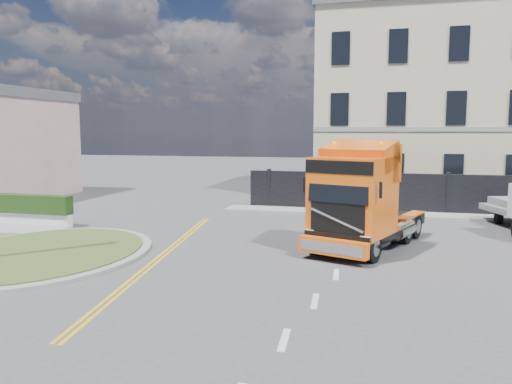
# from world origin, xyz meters

# --- Properties ---
(ground) EXTENTS (120.00, 120.00, 0.00)m
(ground) POSITION_xyz_m (0.00, 0.00, 0.00)
(ground) COLOR #424244
(ground) RESTS_ON ground
(traffic_island) EXTENTS (6.80, 6.80, 0.17)m
(traffic_island) POSITION_xyz_m (-7.00, -3.00, 0.08)
(traffic_island) COLOR gray
(traffic_island) RESTS_ON ground
(hoarding_fence) EXTENTS (18.80, 0.25, 2.00)m
(hoarding_fence) POSITION_xyz_m (6.55, 9.00, 1.00)
(hoarding_fence) COLOR black
(hoarding_fence) RESTS_ON ground
(georgian_building) EXTENTS (12.30, 10.30, 12.80)m
(georgian_building) POSITION_xyz_m (6.00, 16.50, 5.77)
(georgian_building) COLOR #C1BB99
(georgian_building) RESTS_ON ground
(pavement_far) EXTENTS (20.00, 1.60, 0.12)m
(pavement_far) POSITION_xyz_m (6.00, 8.10, 0.06)
(pavement_far) COLOR gray
(pavement_far) RESTS_ON ground
(truck) EXTENTS (4.23, 6.52, 3.67)m
(truck) POSITION_xyz_m (3.14, 0.39, 1.64)
(truck) COLOR black
(truck) RESTS_ON ground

